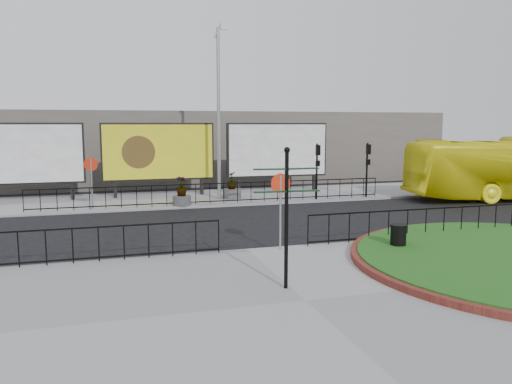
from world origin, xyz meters
name	(u,v)px	position (x,y,z in m)	size (l,w,h in m)	color
ground	(247,252)	(0.00, 0.00, 0.00)	(90.00, 90.00, 0.00)	black
pavement_near	(305,303)	(0.00, -5.00, 0.06)	(30.00, 10.00, 0.12)	gray
pavement_far	(189,198)	(0.00, 12.00, 0.06)	(44.00, 6.00, 0.12)	gray
railing_near_left	(46,247)	(-6.00, -0.30, 0.67)	(10.00, 0.10, 1.10)	black
railing_near_right	(426,223)	(6.50, -0.30, 0.67)	(9.00, 0.10, 1.10)	black
railing_far	(217,193)	(1.00, 9.30, 0.67)	(18.00, 0.10, 1.10)	black
speed_sign_far	(91,172)	(-5.00, 9.40, 1.92)	(0.64, 0.07, 2.47)	gray
speed_sign_near	(280,194)	(1.00, -0.40, 1.92)	(0.64, 0.07, 2.47)	gray
billboard_left	(22,154)	(-8.50, 12.97, 2.60)	(6.20, 0.31, 4.10)	black
billboard_mid	(159,152)	(-1.50, 12.97, 2.60)	(6.20, 0.31, 4.10)	black
billboard_right	(278,150)	(5.50, 12.97, 2.60)	(6.20, 0.31, 4.10)	black
lamp_post	(219,111)	(1.51, 11.00, 4.83)	(0.74, 0.18, 9.23)	gray
signal_pole_a	(317,163)	(6.50, 9.34, 2.10)	(0.22, 0.26, 3.00)	black
signal_pole_b	(368,162)	(9.50, 9.34, 2.10)	(0.22, 0.26, 3.00)	black
building_backdrop	(167,147)	(0.00, 22.00, 2.50)	(40.00, 10.00, 5.00)	#5F5A53
fingerpost_sign	(286,204)	(-0.13, -4.04, 2.22)	(1.63, 0.34, 3.47)	black
litter_bin	(398,238)	(4.50, -1.70, 0.56)	(0.53, 0.53, 0.87)	black
planter_b	(182,194)	(-0.76, 9.40, 0.68)	(0.91, 0.91, 1.47)	#4C4C4F
planter_c	(232,189)	(2.20, 11.00, 0.64)	(0.99, 0.99, 1.47)	#4C4C4F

